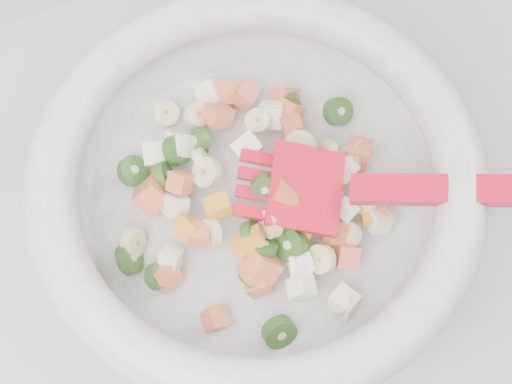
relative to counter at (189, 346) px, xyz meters
name	(u,v)px	position (x,y,z in m)	size (l,w,h in m)	color
counter	(189,346)	(0.00, 0.00, 0.00)	(2.00, 0.60, 0.90)	#95969A
mixing_bowl	(257,188)	(0.10, -0.01, 0.51)	(0.45, 0.37, 0.13)	silver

